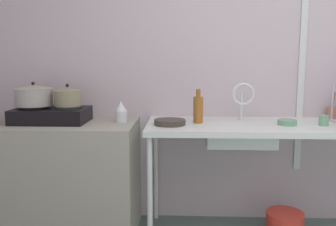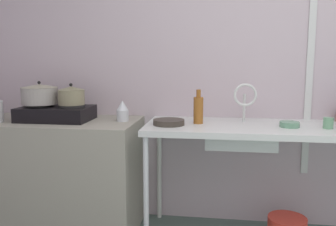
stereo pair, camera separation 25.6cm
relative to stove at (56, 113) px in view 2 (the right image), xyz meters
The scene contains 14 objects.
wall_back 1.68m from the stove, 12.93° to the left, with size 5.32×0.10×2.79m, color #BBACB5.
wall_metal_strip 1.99m from the stove, ahead, with size 0.05×0.01×2.23m, color silver.
counter_concrete 0.47m from the stove, ahead, with size 1.20×0.62×0.84m, color gray.
counter_sink 1.54m from the stove, ahead, with size 1.68×0.62×0.84m.
stove is the anchor object (origin of this frame).
pot_on_left_burner 0.19m from the stove, behind, with size 0.27×0.27×0.17m.
pot_on_right_burner 0.18m from the stove, ahead, with size 0.20×0.20×0.16m.
percolator 0.50m from the stove, ahead, with size 0.09×0.09×0.15m.
sink_basin 1.35m from the stove, ahead, with size 0.47×0.29×0.15m, color silver.
faucet 1.39m from the stove, ahead, with size 0.16×0.09×0.28m.
frying_pan 0.86m from the stove, ahead, with size 0.22×0.22×0.04m, color #38312A.
cup_by_rack 1.91m from the stove, ahead, with size 0.06×0.06×0.07m, color #669D76.
small_bowl_on_drainboard 1.67m from the stove, ahead, with size 0.13×0.13×0.04m, color #619576.
bottle_by_sink 1.06m from the stove, ahead, with size 0.07×0.07×0.24m.
Camera 2 is at (-0.37, -0.99, 1.29)m, focal length 38.63 mm.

